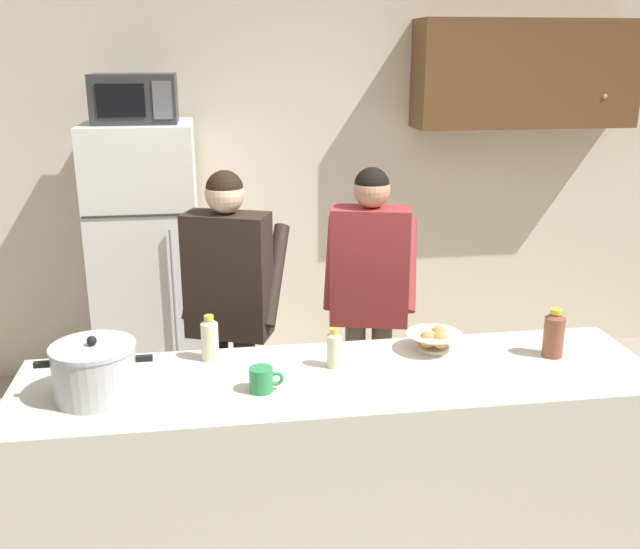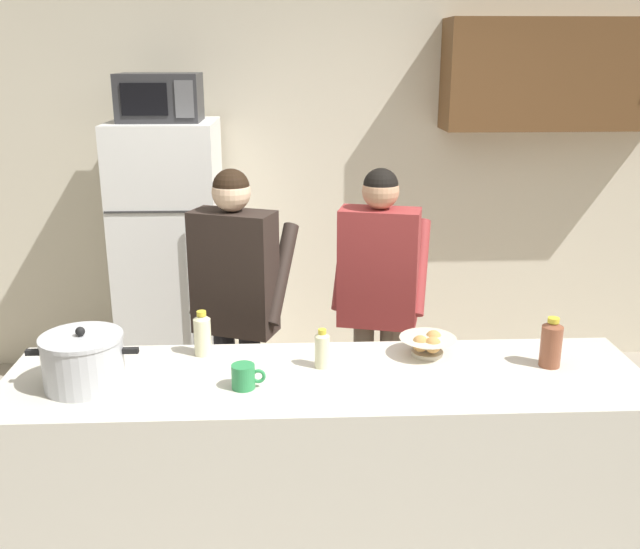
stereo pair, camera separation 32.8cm
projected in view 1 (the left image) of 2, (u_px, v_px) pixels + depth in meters
The scene contains 12 objects.
back_wall_unit at pixel (319, 165), 4.86m from camera, with size 6.00×0.48×2.60m.
kitchen_island at pixel (340, 476), 2.97m from camera, with size 2.56×0.68×0.92m, color silver.
refrigerator at pixel (148, 265), 4.47m from camera, with size 0.64×0.68×1.75m.
microwave at pixel (135, 99), 4.14m from camera, with size 0.48×0.37×0.28m.
person_near_pot at pixel (229, 293), 3.55m from camera, with size 0.59×0.54×1.62m.
person_by_sink at pixel (370, 282), 3.74m from camera, with size 0.56×0.50×1.60m.
cooking_pot at pixel (95, 371), 2.63m from camera, with size 0.42×0.31×0.24m.
coffee_mug at pixel (262, 380), 2.69m from camera, with size 0.13×0.09×0.10m.
bread_bowl at pixel (434, 340), 3.05m from camera, with size 0.24×0.24×0.10m.
bottle_near_edge at pixel (554, 333), 2.98m from camera, with size 0.09×0.09×0.21m.
bottle_mid_counter at pixel (210, 338), 2.95m from camera, with size 0.07×0.07×0.20m.
bottle_far_corner at pixel (334, 348), 2.89m from camera, with size 0.06×0.06×0.17m.
Camera 1 is at (-0.47, -2.55, 2.15)m, focal length 40.06 mm.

